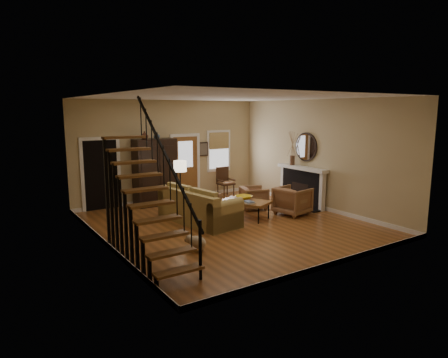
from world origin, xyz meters
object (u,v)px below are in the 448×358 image
armchair_right (254,198)px  side_chair (226,182)px  armoire (155,172)px  sofa (199,206)px  coffee_table (245,209)px  armchair_left (293,201)px  floor_lamp (180,189)px

armchair_right → side_chair: size_ratio=0.75×
armoire → armchair_right: bearing=-44.0°
sofa → armchair_right: (2.11, 0.32, -0.10)m
coffee_table → armchair_right: size_ratio=1.72×
armoire → sofa: armoire is taller
armoire → coffee_table: 3.32m
armchair_left → armchair_right: bearing=15.5°
armoire → side_chair: armoire is taller
armchair_right → side_chair: side_chair is taller
armoire → armchair_left: 4.38m
armoire → sofa: 2.58m
armoire → sofa: (0.16, -2.51, -0.60)m
armoire → floor_lamp: size_ratio=1.33×
floor_lamp → side_chair: 2.93m
armchair_right → sofa: bearing=117.7°
armchair_right → floor_lamp: (-2.23, 0.51, 0.44)m
sofa → floor_lamp: size_ratio=1.52×
sofa → armchair_left: sofa is taller
floor_lamp → side_chair: size_ratio=1.55×
armoire → armchair_left: size_ratio=2.37×
armchair_right → floor_lamp: size_ratio=0.48×
sofa → floor_lamp: floor_lamp is taller
armchair_left → side_chair: 3.11m
coffee_table → floor_lamp: (-1.39, 1.21, 0.54)m
armchair_right → armoire: bearing=65.0°
armoire → coffee_table: armoire is taller
sofa → side_chair: side_chair is taller
armoire → sofa: bearing=-86.5°
floor_lamp → side_chair: bearing=30.4°
armchair_left → floor_lamp: bearing=49.1°
sofa → armchair_right: 2.13m
sofa → coffee_table: size_ratio=1.83×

